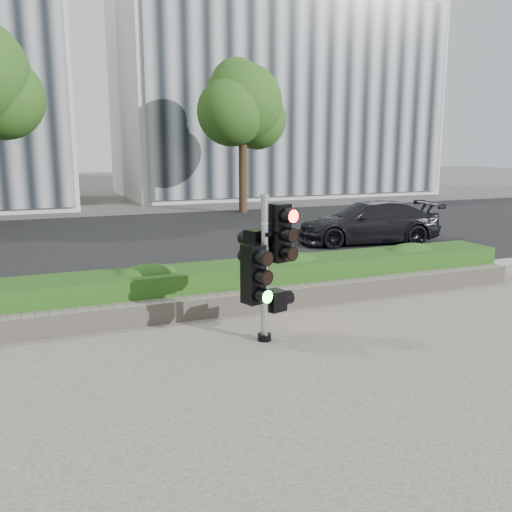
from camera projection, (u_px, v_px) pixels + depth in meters
name	position (u px, v px, depth m)	size (l,w,h in m)	color
ground	(275.00, 354.00, 7.39)	(120.00, 120.00, 0.00)	#51514C
sidewalk	(384.00, 443.00, 5.12)	(16.00, 11.00, 0.03)	#9E9389
road	(139.00, 240.00, 16.45)	(60.00, 13.00, 0.02)	black
curb	(206.00, 293.00, 10.23)	(60.00, 0.25, 0.12)	gray
stone_wall	(228.00, 304.00, 9.07)	(12.00, 0.32, 0.34)	gray
hedge	(216.00, 285.00, 9.63)	(12.00, 1.00, 0.68)	#437925
building_right	(271.00, 94.00, 32.99)	(18.00, 10.00, 12.00)	#B7B7B2
tree_right	(242.00, 106.00, 22.66)	(4.10, 3.58, 6.53)	black
traffic_signal	(265.00, 261.00, 7.64)	(0.77, 0.65, 2.11)	black
car_dark	(368.00, 222.00, 15.84)	(1.70, 4.19, 1.22)	black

